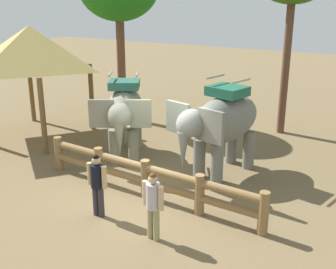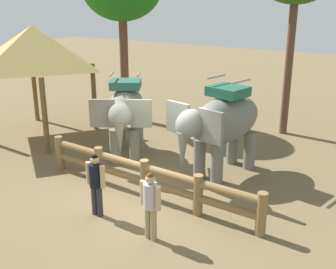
{
  "view_description": "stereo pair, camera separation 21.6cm",
  "coord_description": "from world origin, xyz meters",
  "px_view_note": "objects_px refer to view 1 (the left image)",
  "views": [
    {
      "loc": [
        5.58,
        -8.96,
        5.26
      ],
      "look_at": [
        0.0,
        1.0,
        1.4
      ],
      "focal_mm": 45.97,
      "sensor_mm": 36.0,
      "label": 1
    },
    {
      "loc": [
        5.77,
        -8.85,
        5.26
      ],
      "look_at": [
        0.0,
        1.0,
        1.4
      ],
      "focal_mm": 45.97,
      "sensor_mm": 36.0,
      "label": 2
    }
  ],
  "objects_px": {
    "log_fence": "(145,176)",
    "elephant_center": "(222,122)",
    "tourist_man_in_blue": "(153,201)",
    "thatched_shelter": "(31,47)",
    "tourist_woman_in_black": "(97,181)",
    "elephant_near_left": "(124,112)"
  },
  "relations": [
    {
      "from": "elephant_near_left",
      "to": "tourist_man_in_blue",
      "type": "xyz_separation_m",
      "value": [
        3.35,
        -3.78,
        -0.63
      ]
    },
    {
      "from": "log_fence",
      "to": "tourist_man_in_blue",
      "type": "relative_size",
      "value": 4.28
    },
    {
      "from": "tourist_man_in_blue",
      "to": "thatched_shelter",
      "type": "height_order",
      "value": "thatched_shelter"
    },
    {
      "from": "thatched_shelter",
      "to": "tourist_man_in_blue",
      "type": "bearing_deg",
      "value": -28.16
    },
    {
      "from": "log_fence",
      "to": "elephant_center",
      "type": "height_order",
      "value": "elephant_center"
    },
    {
      "from": "thatched_shelter",
      "to": "elephant_center",
      "type": "bearing_deg",
      "value": -0.19
    },
    {
      "from": "tourist_woman_in_black",
      "to": "tourist_man_in_blue",
      "type": "xyz_separation_m",
      "value": [
        1.7,
        -0.23,
        -0.0
      ]
    },
    {
      "from": "log_fence",
      "to": "thatched_shelter",
      "type": "distance_m",
      "value": 7.2
    },
    {
      "from": "log_fence",
      "to": "thatched_shelter",
      "type": "bearing_deg",
      "value": 159.25
    },
    {
      "from": "tourist_man_in_blue",
      "to": "thatched_shelter",
      "type": "distance_m",
      "value": 8.8
    },
    {
      "from": "elephant_center",
      "to": "tourist_woman_in_black",
      "type": "height_order",
      "value": "elephant_center"
    },
    {
      "from": "log_fence",
      "to": "tourist_man_in_blue",
      "type": "bearing_deg",
      "value": -53.03
    },
    {
      "from": "tourist_woman_in_black",
      "to": "thatched_shelter",
      "type": "bearing_deg",
      "value": 146.87
    },
    {
      "from": "log_fence",
      "to": "elephant_center",
      "type": "relative_size",
      "value": 1.96
    },
    {
      "from": "tourist_woman_in_black",
      "to": "tourist_man_in_blue",
      "type": "height_order",
      "value": "tourist_woman_in_black"
    },
    {
      "from": "elephant_near_left",
      "to": "tourist_man_in_blue",
      "type": "height_order",
      "value": "elephant_near_left"
    },
    {
      "from": "thatched_shelter",
      "to": "tourist_woman_in_black",
      "type": "bearing_deg",
      "value": -33.13
    },
    {
      "from": "log_fence",
      "to": "elephant_center",
      "type": "xyz_separation_m",
      "value": [
        1.14,
        2.34,
        1.03
      ]
    },
    {
      "from": "elephant_near_left",
      "to": "elephant_center",
      "type": "xyz_separation_m",
      "value": [
        3.26,
        0.19,
        0.08
      ]
    },
    {
      "from": "elephant_near_left",
      "to": "tourist_woman_in_black",
      "type": "bearing_deg",
      "value": -65.03
    },
    {
      "from": "elephant_center",
      "to": "thatched_shelter",
      "type": "height_order",
      "value": "thatched_shelter"
    },
    {
      "from": "tourist_woman_in_black",
      "to": "tourist_man_in_blue",
      "type": "distance_m",
      "value": 1.71
    }
  ]
}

